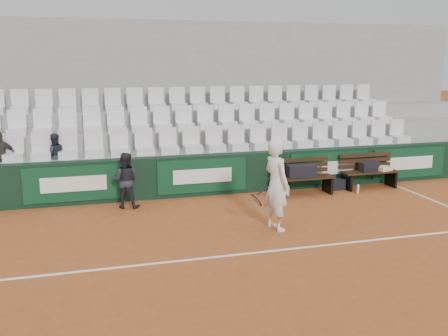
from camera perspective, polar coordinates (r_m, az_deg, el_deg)
ground at (r=8.81m, az=4.61°, el=-9.54°), size 80.00×80.00×0.00m
court_baseline at (r=8.81m, az=4.61°, el=-9.52°), size 18.00×0.06×0.01m
back_barrier at (r=12.34m, az=-1.44°, el=-0.73°), size 18.00×0.34×1.00m
grandstand_tier_front at (r=12.93m, az=-2.42°, el=-0.15°), size 18.00×0.95×1.00m
grandstand_tier_mid at (r=13.79m, az=-3.34°, el=1.57°), size 18.00×0.95×1.45m
grandstand_tier_back at (r=14.67m, az=-4.14°, el=3.09°), size 18.00×0.95×1.90m
grandstand_rear_wall at (r=15.14m, az=-4.69°, el=8.13°), size 18.00×0.30×4.40m
seat_row_front at (r=12.61m, az=-2.27°, el=3.31°), size 11.90×0.44×0.63m
seat_row_mid at (r=13.47m, az=-3.23°, el=5.79°), size 11.90×0.44×0.63m
seat_row_back at (r=14.35m, az=-4.08°, el=7.98°), size 11.90×0.44×0.63m
bench_left at (r=12.52m, az=9.10°, el=-2.00°), size 1.50×0.56×0.45m
bench_right at (r=13.53m, az=16.24°, el=-1.27°), size 1.50×0.56×0.45m
sports_bag_left at (r=12.42m, az=8.82°, el=-0.32°), size 0.72×0.34×0.30m
sports_bag_right at (r=13.46m, az=16.21°, el=0.17°), size 0.55×0.33×0.24m
towel at (r=13.67m, az=17.83°, el=-0.05°), size 0.43×0.36×0.10m
sports_bag_ground at (r=13.18m, az=12.63°, el=-1.82°), size 0.46×0.30×0.27m
water_bottle_near at (r=12.37m, az=7.34°, el=-2.58°), size 0.07×0.07×0.26m
water_bottle_far at (r=12.93m, az=15.06°, el=-2.33°), size 0.06×0.06×0.23m
tennis_player at (r=9.73m, az=6.00°, el=-1.91°), size 0.79×0.75×1.80m
ball_kid at (r=11.39m, az=-11.20°, el=-1.39°), size 0.74×0.65×1.26m
spectator_c at (r=12.32m, az=-18.92°, el=3.43°), size 0.56×0.47×1.05m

